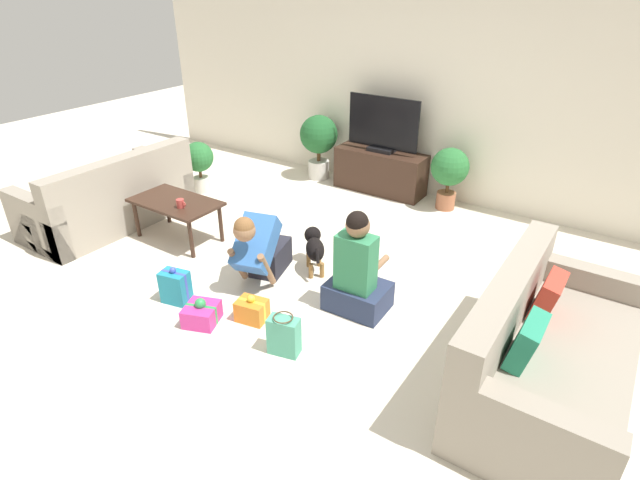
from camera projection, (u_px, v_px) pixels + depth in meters
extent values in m
plane|color=beige|center=(291.00, 272.00, 4.91)|extent=(16.00, 16.00, 0.00)
cube|color=silver|center=(414.00, 92.00, 6.22)|extent=(8.40, 0.06, 2.60)
cube|color=gray|center=(109.00, 205.00, 5.82)|extent=(0.92, 1.84, 0.44)
cube|color=gray|center=(121.00, 176.00, 5.44)|extent=(0.20, 1.84, 0.42)
cube|color=gray|center=(164.00, 176.00, 6.39)|extent=(0.92, 0.16, 0.62)
cube|color=gray|center=(37.00, 224.00, 5.16)|extent=(0.92, 0.16, 0.62)
cube|color=red|center=(140.00, 168.00, 5.85)|extent=(0.18, 0.34, 0.32)
cube|color=#3366AD|center=(111.00, 178.00, 5.56)|extent=(0.18, 0.34, 0.32)
cube|color=#EACC4C|center=(79.00, 189.00, 5.28)|extent=(0.18, 0.34, 0.32)
cube|color=gray|center=(551.00, 369.00, 3.40)|extent=(0.92, 1.84, 0.44)
cube|color=gray|center=(508.00, 300.00, 3.38)|extent=(0.20, 1.84, 0.42)
cube|color=gray|center=(521.00, 445.00, 2.75)|extent=(0.92, 0.16, 0.62)
cube|color=gray|center=(576.00, 299.00, 3.97)|extent=(0.92, 0.16, 0.62)
cube|color=#288E6B|center=(526.00, 341.00, 3.09)|extent=(0.18, 0.34, 0.32)
cube|color=red|center=(548.00, 296.00, 3.52)|extent=(0.18, 0.34, 0.32)
cube|color=#382319|center=(175.00, 202.00, 5.34)|extent=(0.98, 0.55, 0.03)
cylinder|color=#382319|center=(137.00, 219.00, 5.50)|extent=(0.04, 0.04, 0.43)
cylinder|color=#382319|center=(191.00, 239.00, 5.08)|extent=(0.04, 0.04, 0.43)
cylinder|color=#382319|center=(167.00, 205.00, 5.81)|extent=(0.04, 0.04, 0.43)
cylinder|color=#382319|center=(221.00, 224.00, 5.39)|extent=(0.04, 0.04, 0.43)
cube|color=#382319|center=(380.00, 171.00, 6.64)|extent=(1.21, 0.41, 0.55)
cube|color=black|center=(381.00, 149.00, 6.49)|extent=(0.34, 0.20, 0.05)
cube|color=black|center=(383.00, 123.00, 6.33)|extent=(0.98, 0.03, 0.65)
cylinder|color=#A36042|center=(446.00, 200.00, 6.21)|extent=(0.23, 0.23, 0.21)
cylinder|color=brown|center=(447.00, 187.00, 6.13)|extent=(0.04, 0.04, 0.14)
sphere|color=#286B33|center=(450.00, 167.00, 6.00)|extent=(0.46, 0.46, 0.46)
cylinder|color=beige|center=(202.00, 184.00, 6.70)|extent=(0.22, 0.22, 0.20)
cylinder|color=brown|center=(200.00, 173.00, 6.63)|extent=(0.04, 0.04, 0.12)
sphere|color=#286B33|center=(198.00, 157.00, 6.52)|extent=(0.39, 0.39, 0.39)
cylinder|color=beige|center=(319.00, 169.00, 7.14)|extent=(0.29, 0.29, 0.25)
cylinder|color=brown|center=(319.00, 155.00, 7.04)|extent=(0.05, 0.05, 0.16)
sphere|color=#1E5628|center=(319.00, 134.00, 6.90)|extent=(0.53, 0.53, 0.53)
cube|color=#23232D|center=(270.00, 257.00, 4.91)|extent=(0.39, 0.50, 0.28)
cube|color=#3366AD|center=(256.00, 243.00, 4.51)|extent=(0.45, 0.59, 0.48)
sphere|color=#8E6647|center=(244.00, 231.00, 4.24)|extent=(0.19, 0.19, 0.19)
sphere|color=brown|center=(244.00, 227.00, 4.23)|extent=(0.18, 0.18, 0.18)
cylinder|color=#8E6647|center=(238.00, 264.00, 4.56)|extent=(0.13, 0.29, 0.43)
cylinder|color=#8E6647|center=(267.00, 269.00, 4.48)|extent=(0.13, 0.29, 0.43)
cube|color=#283351|center=(358.00, 296.00, 4.34)|extent=(0.53, 0.42, 0.24)
cube|color=#338456|center=(356.00, 263.00, 4.13)|extent=(0.33, 0.21, 0.50)
sphere|color=#8E6647|center=(358.00, 226.00, 3.97)|extent=(0.20, 0.20, 0.20)
sphere|color=black|center=(357.00, 222.00, 3.95)|extent=(0.18, 0.18, 0.18)
cylinder|color=#8E6647|center=(380.00, 264.00, 4.25)|extent=(0.06, 0.26, 0.06)
cylinder|color=#8E6647|center=(354.00, 256.00, 4.37)|extent=(0.06, 0.26, 0.06)
ellipsoid|color=black|center=(315.00, 249.00, 4.81)|extent=(0.35, 0.37, 0.20)
sphere|color=black|center=(313.00, 235.00, 4.97)|extent=(0.17, 0.17, 0.17)
sphere|color=olive|center=(312.00, 233.00, 5.04)|extent=(0.08, 0.08, 0.08)
cylinder|color=black|center=(317.00, 256.00, 4.62)|extent=(0.10, 0.10, 0.12)
cylinder|color=olive|center=(319.00, 259.00, 4.99)|extent=(0.04, 0.04, 0.15)
cylinder|color=olive|center=(309.00, 260.00, 4.98)|extent=(0.04, 0.04, 0.15)
cylinder|color=olive|center=(322.00, 270.00, 4.80)|extent=(0.04, 0.04, 0.15)
cylinder|color=olive|center=(311.00, 271.00, 4.79)|extent=(0.04, 0.04, 0.15)
cube|color=teal|center=(176.00, 287.00, 4.41)|extent=(0.27, 0.21, 0.30)
cube|color=#3D51BC|center=(176.00, 287.00, 4.41)|extent=(0.25, 0.08, 0.30)
sphere|color=#3D51BC|center=(173.00, 270.00, 4.33)|extent=(0.06, 0.06, 0.06)
cube|color=orange|center=(252.00, 310.00, 4.20)|extent=(0.28, 0.23, 0.19)
cube|color=yellow|center=(252.00, 310.00, 4.20)|extent=(0.25, 0.08, 0.19)
sphere|color=yellow|center=(251.00, 299.00, 4.15)|extent=(0.07, 0.07, 0.07)
cube|color=#CC3389|center=(202.00, 314.00, 4.17)|extent=(0.34, 0.35, 0.16)
cube|color=#2D934C|center=(202.00, 314.00, 4.17)|extent=(0.26, 0.12, 0.17)
sphere|color=#2D934C|center=(200.00, 304.00, 4.12)|extent=(0.09, 0.09, 0.09)
cube|color=#4CA384|center=(284.00, 336.00, 3.81)|extent=(0.26, 0.18, 0.31)
torus|color=#4C3823|center=(283.00, 317.00, 3.72)|extent=(0.19, 0.19, 0.01)
cylinder|color=#B23D38|center=(180.00, 203.00, 5.16)|extent=(0.08, 0.08, 0.09)
torus|color=#B23D38|center=(184.00, 204.00, 5.13)|extent=(0.06, 0.01, 0.06)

